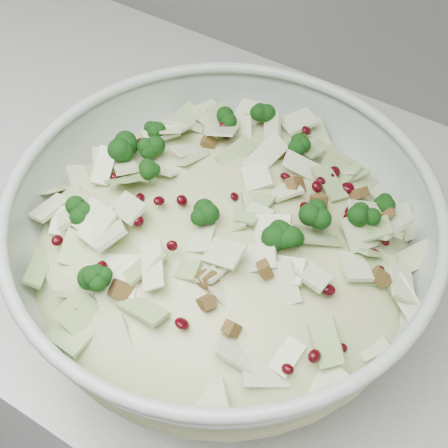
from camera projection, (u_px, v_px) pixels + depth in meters
name	position (u px, v px, depth m)	size (l,w,h in m)	color
counter	(162.00, 341.00, 1.11)	(3.60, 0.60, 0.90)	silver
mixing_bowl	(223.00, 251.00, 0.58)	(0.48, 0.48, 0.15)	#A4B5A8
salad	(223.00, 235.00, 0.56)	(0.35, 0.35, 0.15)	#C5CE8D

